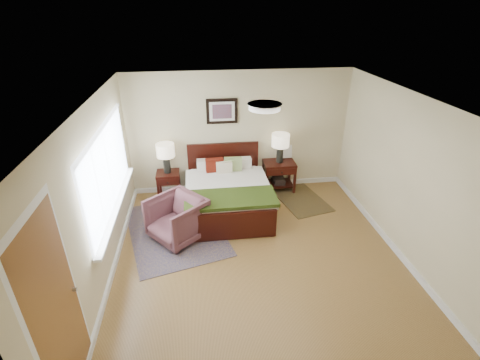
{
  "coord_description": "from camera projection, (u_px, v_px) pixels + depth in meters",
  "views": [
    {
      "loc": [
        -0.86,
        -4.23,
        3.62
      ],
      "look_at": [
        -0.21,
        0.77,
        1.05
      ],
      "focal_mm": 26.0,
      "sensor_mm": 36.0,
      "label": 1
    }
  ],
  "objects": [
    {
      "name": "nightstand_left",
      "position": [
        168.0,
        178.0,
        7.1
      ],
      "size": [
        0.46,
        0.42,
        0.55
      ],
      "color": "black",
      "rests_on": "ground"
    },
    {
      "name": "back_wall",
      "position": [
        239.0,
        133.0,
        7.12
      ],
      "size": [
        4.5,
        0.04,
        2.5
      ],
      "primitive_type": "cube",
      "color": "beige",
      "rests_on": "ground"
    },
    {
      "name": "right_wall",
      "position": [
        410.0,
        182.0,
        5.17
      ],
      "size": [
        0.04,
        5.0,
        2.5
      ],
      "primitive_type": "cube",
      "color": "beige",
      "rests_on": "ground"
    },
    {
      "name": "bed",
      "position": [
        227.0,
        188.0,
        6.59
      ],
      "size": [
        1.6,
        1.92,
        1.03
      ],
      "color": "black",
      "rests_on": "ground"
    },
    {
      "name": "armchair",
      "position": [
        177.0,
        219.0,
        5.84
      ],
      "size": [
        1.16,
        1.16,
        0.76
      ],
      "primitive_type": "imported",
      "rotation": [
        0.0,
        0.0,
        -0.86
      ],
      "color": "brown",
      "rests_on": "ground"
    },
    {
      "name": "lamp_left",
      "position": [
        166.0,
        153.0,
        6.86
      ],
      "size": [
        0.36,
        0.36,
        0.61
      ],
      "color": "black",
      "rests_on": "nightstand_left"
    },
    {
      "name": "lamp_right",
      "position": [
        280.0,
        143.0,
        7.09
      ],
      "size": [
        0.36,
        0.36,
        0.61
      ],
      "color": "black",
      "rests_on": "nightstand_right"
    },
    {
      "name": "nightstand_right",
      "position": [
        279.0,
        173.0,
        7.39
      ],
      "size": [
        0.65,
        0.49,
        0.65
      ],
      "color": "black",
      "rests_on": "ground"
    },
    {
      "name": "rug_persian",
      "position": [
        175.0,
        230.0,
        6.2
      ],
      "size": [
        2.03,
        2.48,
        0.01
      ],
      "primitive_type": "cube",
      "rotation": [
        0.0,
        0.0,
        0.26
      ],
      "color": "#120E46",
      "rests_on": "ground"
    },
    {
      "name": "door",
      "position": [
        58.0,
        314.0,
        3.19
      ],
      "size": [
        0.06,
        1.0,
        2.18
      ],
      "color": "silver",
      "rests_on": "ground"
    },
    {
      "name": "ceil_fixture",
      "position": [
        265.0,
        106.0,
        4.36
      ],
      "size": [
        0.44,
        0.44,
        0.08
      ],
      "color": "white",
      "rests_on": "ceiling"
    },
    {
      "name": "rug_navy",
      "position": [
        301.0,
        200.0,
        7.16
      ],
      "size": [
        1.1,
        1.4,
        0.01
      ],
      "primitive_type": "cube",
      "rotation": [
        0.0,
        0.0,
        0.23
      ],
      "color": "black",
      "rests_on": "ground"
    },
    {
      "name": "wall_art",
      "position": [
        222.0,
        111.0,
        6.84
      ],
      "size": [
        0.62,
        0.05,
        0.5
      ],
      "color": "black",
      "rests_on": "back_wall"
    },
    {
      "name": "window",
      "position": [
        110.0,
        170.0,
        5.22
      ],
      "size": [
        0.11,
        2.72,
        1.32
      ],
      "color": "silver",
      "rests_on": "left_wall"
    },
    {
      "name": "floor",
      "position": [
        260.0,
        260.0,
        5.48
      ],
      "size": [
        5.0,
        5.0,
        0.0
      ],
      "primitive_type": "plane",
      "color": "olive",
      "rests_on": "ground"
    },
    {
      "name": "left_wall",
      "position": [
        97.0,
        201.0,
        4.65
      ],
      "size": [
        0.04,
        5.0,
        2.5
      ],
      "primitive_type": "cube",
      "color": "beige",
      "rests_on": "ground"
    },
    {
      "name": "ceiling",
      "position": [
        265.0,
        104.0,
        4.34
      ],
      "size": [
        4.5,
        5.0,
        0.02
      ],
      "primitive_type": "cube",
      "color": "white",
      "rests_on": "back_wall"
    },
    {
      "name": "front_wall",
      "position": [
        321.0,
        345.0,
        2.7
      ],
      "size": [
        4.5,
        0.04,
        2.5
      ],
      "primitive_type": "cube",
      "color": "beige",
      "rests_on": "ground"
    }
  ]
}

